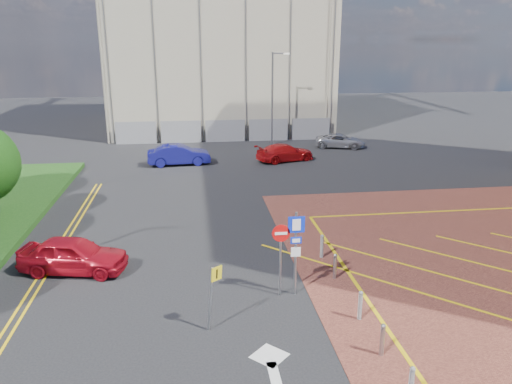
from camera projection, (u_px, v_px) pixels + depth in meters
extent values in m
plane|color=black|center=(286.00, 309.00, 17.40)|extent=(140.00, 140.00, 0.00)
cylinder|color=#9EA0A8|center=(272.00, 100.00, 43.26)|extent=(0.16, 0.16, 8.00)
cylinder|color=#9EA0A8|center=(280.00, 53.00, 42.20)|extent=(1.20, 0.10, 0.10)
cube|color=silver|center=(287.00, 54.00, 42.28)|extent=(0.50, 0.15, 0.12)
cylinder|color=#9EA0A8|center=(296.00, 254.00, 17.94)|extent=(0.10, 0.10, 3.20)
cube|color=#0B26C5|center=(296.00, 225.00, 17.57)|extent=(0.60, 0.04, 0.60)
cube|color=white|center=(297.00, 225.00, 17.55)|extent=(0.30, 0.02, 0.42)
cube|color=#0B26C5|center=(296.00, 240.00, 17.75)|extent=(0.40, 0.04, 0.25)
cube|color=white|center=(296.00, 241.00, 17.72)|extent=(0.28, 0.02, 0.14)
cube|color=white|center=(296.00, 252.00, 17.88)|extent=(0.35, 0.04, 0.35)
cylinder|color=#9EA0A8|center=(280.00, 261.00, 17.94)|extent=(0.08, 0.08, 2.70)
cylinder|color=red|center=(281.00, 233.00, 17.59)|extent=(0.64, 0.04, 0.64)
cube|color=white|center=(281.00, 233.00, 17.57)|extent=(0.44, 0.02, 0.10)
cylinder|color=#9EA0A8|center=(210.00, 299.00, 15.82)|extent=(0.28, 0.08, 2.20)
cube|color=yellow|center=(217.00, 274.00, 15.56)|extent=(0.37, 0.37, 0.49)
cylinder|color=#9EA0A8|center=(382.00, 342.00, 14.70)|extent=(0.14, 0.14, 0.90)
cylinder|color=black|center=(360.00, 307.00, 16.59)|extent=(0.14, 0.14, 0.90)
cylinder|color=#9EA0A8|center=(335.00, 268.00, 19.44)|extent=(0.14, 0.14, 0.90)
cylinder|color=black|center=(322.00, 248.00, 21.33)|extent=(0.14, 0.14, 0.90)
cube|color=#B0A790|center=(217.00, 19.00, 52.10)|extent=(21.20, 19.20, 22.00)
cube|color=gray|center=(236.00, 131.00, 45.67)|extent=(21.60, 0.06, 2.00)
imported|color=#AE0E1E|center=(73.00, 255.00, 19.99)|extent=(4.53, 2.56, 1.45)
imported|color=navy|center=(179.00, 155.00, 37.20)|extent=(4.74, 1.96, 1.53)
imported|color=#B50F12|center=(285.00, 152.00, 38.40)|extent=(4.91, 3.18, 1.32)
imported|color=#A6A6AD|center=(340.00, 141.00, 43.20)|extent=(4.62, 3.10, 1.18)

